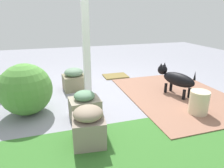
# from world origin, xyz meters

# --- Properties ---
(ground_plane) EXTENTS (12.00, 12.00, 0.00)m
(ground_plane) POSITION_xyz_m (0.00, 0.00, 0.00)
(ground_plane) COLOR gray
(brick_path) EXTENTS (1.80, 2.40, 0.02)m
(brick_path) POSITION_xyz_m (-1.20, 0.38, 0.01)
(brick_path) COLOR #936550
(brick_path) RESTS_ON ground
(porch_pillar) EXTENTS (0.12, 0.12, 2.08)m
(porch_pillar) POSITION_xyz_m (0.40, -0.03, 1.04)
(porch_pillar) COLOR white
(porch_pillar) RESTS_ON ground
(stone_planter_nearest) EXTENTS (0.46, 0.44, 0.44)m
(stone_planter_nearest) POSITION_xyz_m (0.59, -0.51, 0.21)
(stone_planter_nearest) COLOR gray
(stone_planter_nearest) RESTS_ON ground
(stone_planter_mid) EXTENTS (0.45, 0.37, 0.42)m
(stone_planter_mid) POSITION_xyz_m (0.59, 0.72, 0.19)
(stone_planter_mid) COLOR gray
(stone_planter_mid) RESTS_ON ground
(stone_planter_far) EXTENTS (0.40, 0.42, 0.46)m
(stone_planter_far) POSITION_xyz_m (0.65, 1.33, 0.23)
(stone_planter_far) COLOR gray
(stone_planter_far) RESTS_ON ground
(round_shrub) EXTENTS (0.77, 0.77, 0.77)m
(round_shrub) POSITION_xyz_m (1.39, 0.31, 0.39)
(round_shrub) COLOR #518F3A
(round_shrub) RESTS_ON ground
(terracotta_pot_broad) EXTENTS (0.29, 0.29, 0.42)m
(terracotta_pot_broad) POSITION_xyz_m (1.83, -0.52, 0.24)
(terracotta_pot_broad) COLOR #BC6442
(terracotta_pot_broad) RESTS_ON ground
(dog) EXTENTS (0.42, 0.81, 0.56)m
(dog) POSITION_xyz_m (-1.17, 0.34, 0.32)
(dog) COLOR black
(dog) RESTS_ON ground
(ceramic_urn) EXTENTS (0.28, 0.28, 0.37)m
(ceramic_urn) POSITION_xyz_m (-1.07, 1.11, 0.18)
(ceramic_urn) COLOR beige
(ceramic_urn) RESTS_ON ground
(doormat) EXTENTS (0.57, 0.42, 0.03)m
(doormat) POSITION_xyz_m (-0.47, -1.08, 0.01)
(doormat) COLOR olive
(doormat) RESTS_ON ground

